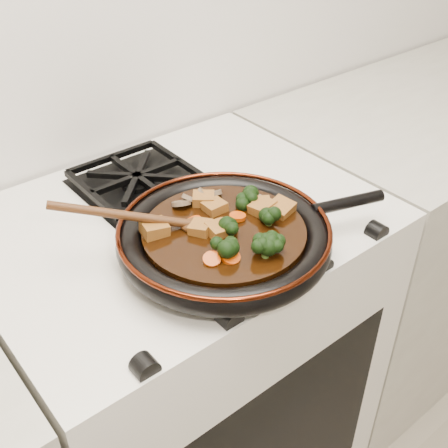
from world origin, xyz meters
TOP-DOWN VIEW (x-y plane):
  - stove at (0.00, 1.69)m, footprint 0.76×0.60m
  - burner_grate_front at (0.00, 1.55)m, footprint 0.23×0.23m
  - burner_grate_back at (0.00, 1.83)m, footprint 0.23×0.23m
  - skillet at (-0.01, 1.53)m, footprint 0.48×0.36m
  - braising_sauce at (-0.01, 1.53)m, footprint 0.28×0.28m
  - tofu_cube_0 at (0.01, 1.59)m, footprint 0.04×0.04m
  - tofu_cube_1 at (-0.04, 1.55)m, footprint 0.05×0.05m
  - tofu_cube_2 at (0.07, 1.53)m, footprint 0.05×0.04m
  - tofu_cube_3 at (-0.02, 1.53)m, footprint 0.04×0.04m
  - tofu_cube_4 at (0.01, 1.62)m, footprint 0.05×0.05m
  - tofu_cube_5 at (0.10, 1.51)m, footprint 0.05×0.05m
  - tofu_cube_6 at (-0.10, 1.60)m, footprint 0.05×0.05m
  - tofu_cube_7 at (0.08, 1.54)m, footprint 0.05×0.05m
  - broccoli_floret_0 at (-0.01, 1.51)m, footprint 0.09×0.08m
  - broccoli_floret_1 at (0.01, 1.44)m, footprint 0.06×0.07m
  - broccoli_floret_2 at (0.06, 1.50)m, footprint 0.08×0.08m
  - broccoli_floret_3 at (-0.00, 1.44)m, footprint 0.07×0.07m
  - broccoli_floret_4 at (0.07, 1.57)m, footprint 0.09×0.08m
  - broccoli_floret_5 at (-0.05, 1.48)m, footprint 0.09×0.08m
  - carrot_coin_0 at (-0.04, 1.58)m, footprint 0.03×0.03m
  - carrot_coin_1 at (-0.05, 1.47)m, footprint 0.03×0.03m
  - carrot_coin_2 at (0.03, 1.54)m, footprint 0.03×0.03m
  - carrot_coin_3 at (-0.08, 1.48)m, footprint 0.03×0.03m
  - mushroom_slice_0 at (-0.02, 1.64)m, footprint 0.05×0.05m
  - mushroom_slice_1 at (0.04, 1.62)m, footprint 0.04×0.04m
  - mushroom_slice_2 at (-0.00, 1.64)m, footprint 0.04×0.04m
  - mushroom_slice_3 at (0.02, 1.63)m, footprint 0.03×0.04m
  - mushroom_slice_4 at (0.09, 1.56)m, footprint 0.04×0.04m
  - wooden_spoon at (-0.10, 1.60)m, footprint 0.15×0.10m

SIDE VIEW (x-z plane):
  - stove at x=0.00m, z-range 0.00..0.90m
  - burner_grate_front at x=0.00m, z-range 0.90..0.93m
  - burner_grate_back at x=0.00m, z-range 0.90..0.93m
  - skillet at x=-0.01m, z-range 0.92..0.97m
  - braising_sauce at x=-0.01m, z-range 0.94..0.96m
  - carrot_coin_0 at x=-0.04m, z-range 0.95..0.98m
  - carrot_coin_1 at x=-0.05m, z-range 0.96..0.97m
  - carrot_coin_2 at x=0.03m, z-range 0.96..0.97m
  - carrot_coin_3 at x=-0.08m, z-range 0.95..0.97m
  - mushroom_slice_0 at x=-0.02m, z-range 0.95..0.98m
  - mushroom_slice_1 at x=0.04m, z-range 0.95..0.98m
  - mushroom_slice_2 at x=0.00m, z-range 0.95..0.98m
  - mushroom_slice_3 at x=0.02m, z-range 0.95..0.98m
  - mushroom_slice_4 at x=0.09m, z-range 0.96..0.98m
  - tofu_cube_0 at x=0.01m, z-range 0.96..0.98m
  - tofu_cube_1 at x=-0.04m, z-range 0.96..0.98m
  - tofu_cube_7 at x=0.08m, z-range 0.95..0.98m
  - tofu_cube_3 at x=-0.02m, z-range 0.95..0.98m
  - tofu_cube_4 at x=0.01m, z-range 0.96..0.98m
  - tofu_cube_5 at x=0.10m, z-range 0.95..0.98m
  - tofu_cube_2 at x=0.07m, z-range 0.95..0.98m
  - tofu_cube_6 at x=-0.10m, z-range 0.95..0.98m
  - broccoli_floret_4 at x=0.07m, z-range 0.94..1.00m
  - broccoli_floret_0 at x=-0.01m, z-range 0.93..1.00m
  - broccoli_floret_5 at x=-0.05m, z-range 0.94..1.00m
  - broccoli_floret_2 at x=0.06m, z-range 0.94..1.00m
  - broccoli_floret_3 at x=0.00m, z-range 0.94..1.01m
  - broccoli_floret_1 at x=0.01m, z-range 0.94..1.01m
  - wooden_spoon at x=-0.10m, z-range 0.86..1.10m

